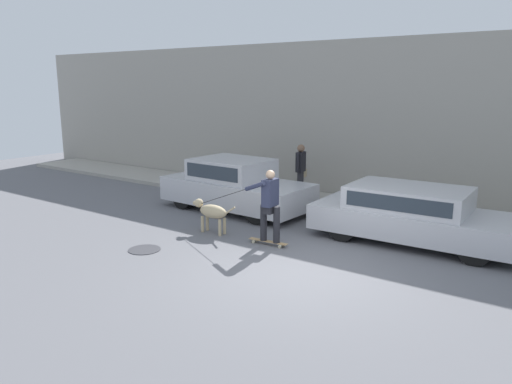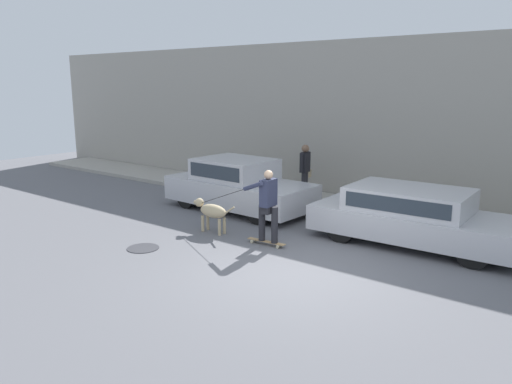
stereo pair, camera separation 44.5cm
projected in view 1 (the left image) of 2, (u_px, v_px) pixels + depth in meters
ground_plane at (303, 271)px, 9.15m from camera, size 36.00×36.00×0.00m
back_wall at (416, 124)px, 13.39m from camera, size 32.00×0.30×4.60m
sidewalk_curb at (396, 214)px, 12.96m from camera, size 30.00×1.94×0.12m
parked_car_0 at (235, 186)px, 13.45m from camera, size 4.18×1.92×1.39m
parked_car_1 at (413, 215)px, 10.71m from camera, size 4.40×1.91×1.21m
dog at (212, 212)px, 11.41m from camera, size 1.22×0.31×0.75m
skateboarder at (270, 203)px, 10.43m from camera, size 2.40×0.58×1.62m
pedestrian_with_bag at (301, 168)px, 14.27m from camera, size 0.23×0.63×1.56m
manhole_cover at (144, 250)px, 10.31m from camera, size 0.66×0.66×0.01m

